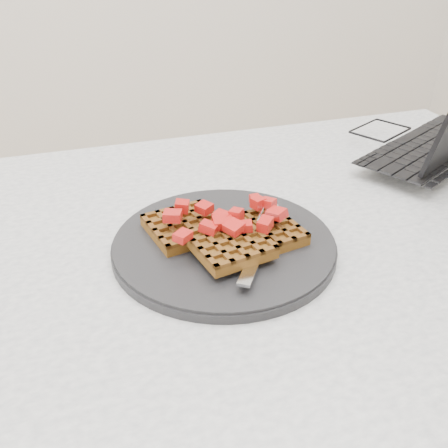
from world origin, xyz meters
name	(u,v)px	position (x,y,z in m)	size (l,w,h in m)	color
table	(249,295)	(0.00, 0.00, 0.64)	(1.20, 0.80, 0.75)	silver
plate	(224,244)	(-0.05, -0.03, 0.76)	(0.30, 0.30, 0.02)	black
waffles	(225,234)	(-0.05, -0.03, 0.78)	(0.20, 0.18, 0.03)	brown
strawberry_pile	(224,215)	(-0.05, -0.03, 0.80)	(0.15, 0.15, 0.02)	#A40000
fork	(260,244)	(-0.01, -0.07, 0.77)	(0.02, 0.18, 0.02)	silver
laptop	(423,135)	(0.41, 0.17, 0.79)	(0.43, 0.39, 0.25)	black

